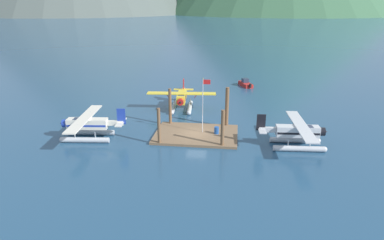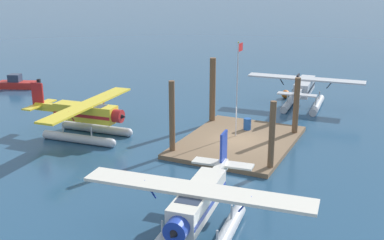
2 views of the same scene
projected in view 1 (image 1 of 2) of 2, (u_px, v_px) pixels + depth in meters
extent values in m
plane|color=navy|center=(196.00, 135.00, 43.05)|extent=(1200.00, 1200.00, 0.00)
cube|color=brown|center=(196.00, 134.00, 43.00)|extent=(10.18, 7.44, 0.30)
cylinder|color=brown|center=(159.00, 127.00, 39.53)|extent=(0.38, 0.38, 4.47)
cylinder|color=brown|center=(223.00, 129.00, 38.86)|extent=(0.42, 0.42, 4.46)
cylinder|color=brown|center=(170.00, 107.00, 45.78)|extent=(0.39, 0.39, 5.06)
cylinder|color=brown|center=(227.00, 108.00, 45.05)|extent=(0.48, 0.48, 5.39)
cylinder|color=silver|center=(203.00, 106.00, 42.18)|extent=(0.08, 0.08, 6.79)
cube|color=red|center=(207.00, 82.00, 41.13)|extent=(0.90, 0.03, 0.56)
sphere|color=gold|center=(203.00, 79.00, 41.05)|extent=(0.10, 0.10, 0.10)
cylinder|color=#1E4C99|center=(217.00, 130.00, 42.67)|extent=(0.58, 0.58, 0.88)
torus|color=#1E4C99|center=(217.00, 130.00, 42.67)|extent=(0.62, 0.62, 0.04)
sphere|color=orange|center=(315.00, 137.00, 41.40)|extent=(0.82, 0.82, 0.82)
cylinder|color=#B7BABF|center=(190.00, 107.00, 53.30)|extent=(1.11, 5.63, 0.64)
sphere|color=#B7BABF|center=(189.00, 113.00, 50.66)|extent=(0.64, 0.64, 0.64)
cylinder|color=#B7BABF|center=(174.00, 107.00, 53.41)|extent=(1.11, 5.63, 0.64)
sphere|color=#B7BABF|center=(172.00, 113.00, 50.77)|extent=(0.64, 0.64, 0.64)
cylinder|color=#B7BABF|center=(189.00, 105.00, 51.95)|extent=(0.10, 0.10, 0.70)
cylinder|color=#B7BABF|center=(190.00, 101.00, 54.21)|extent=(0.10, 0.10, 0.70)
cylinder|color=#B7BABF|center=(173.00, 105.00, 52.06)|extent=(0.10, 0.10, 0.70)
cylinder|color=#B7BABF|center=(174.00, 101.00, 54.32)|extent=(0.10, 0.10, 0.70)
cube|color=yellow|center=(182.00, 97.00, 52.82)|extent=(1.64, 4.89, 1.20)
cube|color=#B21E1E|center=(182.00, 98.00, 52.86)|extent=(1.65, 4.79, 0.24)
cube|color=#283347|center=(181.00, 97.00, 51.70)|extent=(1.14, 1.19, 0.56)
cube|color=yellow|center=(182.00, 93.00, 52.32)|extent=(10.48, 2.28, 0.14)
cylinder|color=#B21E1E|center=(196.00, 96.00, 52.33)|extent=(0.63, 0.13, 0.84)
cylinder|color=#B21E1E|center=(167.00, 95.00, 52.53)|extent=(0.63, 0.13, 0.84)
cylinder|color=#B21E1E|center=(180.00, 102.00, 50.28)|extent=(1.01, 0.68, 0.96)
cone|color=black|center=(180.00, 103.00, 49.85)|extent=(0.39, 0.38, 0.36)
cube|color=yellow|center=(183.00, 91.00, 55.86)|extent=(0.62, 2.23, 0.56)
cube|color=#B21E1E|center=(184.00, 85.00, 56.43)|extent=(0.20, 1.01, 1.90)
cube|color=yellow|center=(184.00, 89.00, 56.58)|extent=(3.26, 1.07, 0.10)
cylinder|color=#B7BABF|center=(294.00, 140.00, 40.77)|extent=(5.63, 1.01, 0.64)
sphere|color=#B7BABF|center=(318.00, 141.00, 40.59)|extent=(0.64, 0.64, 0.64)
cylinder|color=#B7BABF|center=(299.00, 149.00, 38.41)|extent=(5.63, 1.01, 0.64)
sphere|color=#B7BABF|center=(324.00, 149.00, 38.24)|extent=(0.64, 0.64, 0.64)
cylinder|color=#B7BABF|center=(305.00, 135.00, 40.47)|extent=(0.10, 0.10, 0.70)
cylinder|color=#B7BABF|center=(284.00, 135.00, 40.62)|extent=(0.10, 0.10, 0.70)
cylinder|color=#B7BABF|center=(310.00, 143.00, 38.12)|extent=(0.10, 0.10, 0.70)
cylinder|color=#B7BABF|center=(288.00, 143.00, 38.26)|extent=(0.10, 0.10, 0.70)
cube|color=silver|center=(298.00, 131.00, 39.06)|extent=(4.87, 1.56, 1.20)
cube|color=black|center=(297.00, 132.00, 39.09)|extent=(4.78, 1.57, 0.24)
cube|color=#283347|center=(308.00, 129.00, 38.88)|extent=(1.17, 1.12, 0.56)
cube|color=silver|center=(301.00, 126.00, 38.82)|extent=(2.09, 10.47, 0.14)
cylinder|color=black|center=(296.00, 122.00, 41.00)|extent=(0.12, 0.63, 0.84)
cylinder|color=black|center=(305.00, 136.00, 36.86)|extent=(0.12, 0.63, 0.84)
cylinder|color=black|center=(322.00, 132.00, 38.89)|extent=(0.66, 1.00, 0.96)
cone|color=black|center=(326.00, 132.00, 38.86)|extent=(0.37, 0.38, 0.36)
cube|color=silver|center=(269.00, 130.00, 39.23)|extent=(2.22, 0.59, 0.56)
cube|color=black|center=(261.00, 122.00, 39.01)|extent=(1.01, 0.19, 1.90)
cube|color=silver|center=(262.00, 129.00, 39.24)|extent=(1.01, 3.25, 0.10)
cylinder|color=#B7BABF|center=(85.00, 140.00, 40.81)|extent=(5.64, 1.23, 0.64)
sphere|color=#B7BABF|center=(62.00, 140.00, 40.87)|extent=(0.64, 0.64, 0.64)
cylinder|color=#B7BABF|center=(92.00, 132.00, 43.17)|extent=(5.64, 1.23, 0.64)
sphere|color=#B7BABF|center=(70.00, 132.00, 43.24)|extent=(0.64, 0.64, 0.64)
cylinder|color=#B7BABF|center=(75.00, 135.00, 40.62)|extent=(0.10, 0.10, 0.70)
cylinder|color=#B7BABF|center=(95.00, 135.00, 40.56)|extent=(0.10, 0.10, 0.70)
cylinder|color=#B7BABF|center=(82.00, 127.00, 42.98)|extent=(0.10, 0.10, 0.70)
cylinder|color=#B7BABF|center=(101.00, 127.00, 42.92)|extent=(0.10, 0.10, 0.70)
cube|color=silver|center=(87.00, 124.00, 41.46)|extent=(4.90, 1.74, 1.20)
cube|color=#1E389E|center=(87.00, 124.00, 41.49)|extent=(4.81, 1.75, 0.24)
cube|color=#283347|center=(78.00, 121.00, 41.38)|extent=(1.21, 1.17, 0.56)
cube|color=silver|center=(84.00, 118.00, 41.25)|extent=(2.50, 10.49, 0.14)
cylinder|color=#1E389E|center=(78.00, 127.00, 39.28)|extent=(0.15, 0.63, 0.84)
cylinder|color=#1E389E|center=(90.00, 115.00, 43.43)|extent=(0.15, 0.63, 0.84)
cylinder|color=#1E389E|center=(65.00, 123.00, 41.52)|extent=(0.70, 1.02, 0.96)
cone|color=black|center=(61.00, 123.00, 41.53)|extent=(0.39, 0.40, 0.36)
cube|color=silver|center=(114.00, 123.00, 41.35)|extent=(2.23, 0.67, 0.56)
cube|color=#1E389E|center=(121.00, 116.00, 41.05)|extent=(1.01, 0.23, 1.90)
cube|color=silver|center=(121.00, 122.00, 41.29)|extent=(1.14, 3.27, 0.10)
cube|color=#B2231E|center=(246.00, 84.00, 67.77)|extent=(2.95, 4.46, 0.70)
sphere|color=#B2231E|center=(242.00, 82.00, 69.69)|extent=(0.70, 0.70, 0.70)
cube|color=#283347|center=(245.00, 80.00, 67.79)|extent=(1.47, 1.52, 0.80)
cube|color=black|center=(250.00, 86.00, 65.59)|extent=(0.45, 0.43, 0.80)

